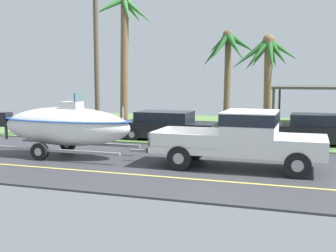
% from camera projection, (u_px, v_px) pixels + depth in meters
% --- Properties ---
extents(ground, '(36.00, 22.00, 0.11)m').
position_uv_depth(ground, '(261.00, 136.00, 22.01)').
color(ground, '#38383D').
extents(pickup_truck_towing, '(5.83, 2.15, 1.91)m').
position_uv_depth(pickup_truck_towing, '(249.00, 137.00, 14.03)').
color(pickup_truck_towing, silver).
rests_on(pickup_truck_towing, ground).
extents(boat_on_trailer, '(6.46, 2.15, 2.42)m').
position_uv_depth(boat_on_trailer, '(66.00, 126.00, 16.19)').
color(boat_on_trailer, gray).
rests_on(boat_on_trailer, ground).
extents(parked_sedan_near, '(4.51, 1.81, 1.38)m').
position_uv_depth(parked_sedan_near, '(324.00, 130.00, 18.85)').
color(parked_sedan_near, black).
rests_on(parked_sedan_near, ground).
extents(parked_sedan_far, '(4.51, 1.95, 1.38)m').
position_uv_depth(parked_sedan_far, '(168.00, 126.00, 20.38)').
color(parked_sedan_far, black).
rests_on(parked_sedan_far, ground).
extents(carport_awning, '(7.43, 5.56, 2.46)m').
position_uv_depth(carport_awning, '(336.00, 88.00, 25.65)').
color(carport_awning, '#4C4238').
rests_on(carport_awning, ground).
extents(palm_tree_mid, '(3.03, 2.67, 7.24)m').
position_uv_depth(palm_tree_mid, '(123.00, 31.00, 21.57)').
color(palm_tree_mid, brown).
rests_on(palm_tree_mid, ground).
extents(palm_tree_far_left, '(3.06, 3.08, 5.54)m').
position_uv_depth(palm_tree_far_left, '(228.00, 55.00, 23.09)').
color(palm_tree_far_left, brown).
rests_on(palm_tree_far_left, ground).
extents(palm_tree_far_right, '(3.19, 3.23, 4.98)m').
position_uv_depth(palm_tree_far_right, '(267.00, 60.00, 19.97)').
color(palm_tree_far_right, brown).
rests_on(palm_tree_far_right, ground).
extents(utility_pole, '(0.24, 1.80, 7.71)m').
position_uv_depth(utility_pole, '(96.00, 56.00, 20.55)').
color(utility_pole, brown).
rests_on(utility_pole, ground).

